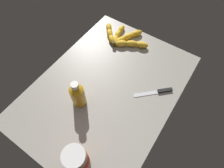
{
  "coord_description": "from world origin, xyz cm",
  "views": [
    {
      "loc": [
        -37.3,
        -28.14,
        77.11
      ],
      "look_at": [
        0.23,
        -2.78,
        4.92
      ],
      "focal_mm": 30.19,
      "sensor_mm": 36.0,
      "label": 1
    }
  ],
  "objects_px": {
    "peanut_butter_jar": "(77,160)",
    "butter_knife": "(157,92)",
    "banana_bunch": "(123,38)",
    "honey_bottle": "(78,94)"
  },
  "relations": [
    {
      "from": "peanut_butter_jar",
      "to": "butter_knife",
      "type": "relative_size",
      "value": 0.97
    },
    {
      "from": "banana_bunch",
      "to": "peanut_butter_jar",
      "type": "distance_m",
      "value": 0.68
    },
    {
      "from": "butter_knife",
      "to": "honey_bottle",
      "type": "bearing_deg",
      "value": 132.04
    },
    {
      "from": "banana_bunch",
      "to": "honey_bottle",
      "type": "distance_m",
      "value": 0.45
    },
    {
      "from": "honey_bottle",
      "to": "banana_bunch",
      "type": "bearing_deg",
      "value": 6.02
    },
    {
      "from": "honey_bottle",
      "to": "butter_knife",
      "type": "distance_m",
      "value": 0.36
    },
    {
      "from": "banana_bunch",
      "to": "butter_knife",
      "type": "height_order",
      "value": "banana_bunch"
    },
    {
      "from": "banana_bunch",
      "to": "butter_knife",
      "type": "relative_size",
      "value": 2.04
    },
    {
      "from": "peanut_butter_jar",
      "to": "banana_bunch",
      "type": "bearing_deg",
      "value": 18.14
    },
    {
      "from": "banana_bunch",
      "to": "honey_bottle",
      "type": "bearing_deg",
      "value": -173.98
    }
  ]
}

